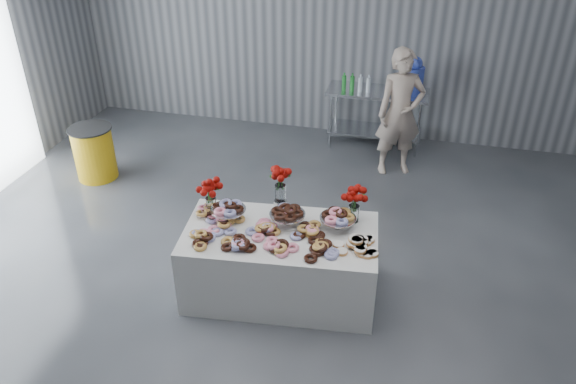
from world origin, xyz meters
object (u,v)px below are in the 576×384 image
water_jug (414,77)px  person (400,113)px  prep_table (376,108)px  display_table (280,263)px  trash_barrel (94,153)px

water_jug → person: size_ratio=0.31×
prep_table → person: 0.87m
person → prep_table: bearing=95.9°
display_table → prep_table: (0.55, 3.66, 0.24)m
display_table → trash_barrel: trash_barrel is taller
prep_table → water_jug: (0.50, -0.00, 0.53)m
display_table → person: (0.93, 2.92, 0.52)m
person → trash_barrel: size_ratio=2.37×
water_jug → person: bearing=-99.2°
prep_table → person: bearing=-62.8°
prep_table → display_table: bearing=-98.6°
person → trash_barrel: bearing=175.2°
display_table → person: 3.11m
person → display_table: bearing=-129.0°
trash_barrel → person: bearing=16.5°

